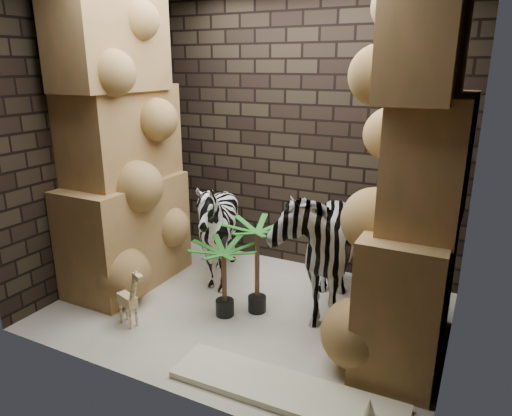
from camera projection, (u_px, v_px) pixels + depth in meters
The scene contains 13 objects.
floor at pixel (247, 310), 4.38m from camera, with size 3.50×3.50×0.00m, color beige.
wall_back at pixel (300, 134), 5.00m from camera, with size 3.50×3.50×0.00m, color black.
wall_front at pixel (151, 186), 2.87m from camera, with size 3.50×3.50×0.00m, color black.
wall_left at pixel (92, 139), 4.68m from camera, with size 3.00×3.00×0.00m, color black.
wall_right at pixel (471, 174), 3.18m from camera, with size 3.00×3.00×0.00m, color black.
rock_pillar_left at pixel (119, 141), 4.53m from camera, with size 0.68×1.30×3.00m, color tan, non-canonical shape.
rock_pillar_right at pixel (421, 169), 3.32m from camera, with size 0.58×1.25×3.00m, color tan, non-canonical shape.
zebra_right at pixel (317, 233), 4.20m from camera, with size 0.69×1.28×1.51m, color white.
zebra_left at pixel (218, 236), 4.76m from camera, with size 0.96×1.18×1.07m, color white.
giraffe_toy at pixel (127, 293), 4.06m from camera, with size 0.31×0.10×0.61m, color #EECE8B, non-canonical shape.
palm_front at pixel (257, 268), 4.24m from camera, with size 0.36×0.36×0.89m, color #296B1F, non-canonical shape.
palm_back at pixel (224, 280), 4.20m from camera, with size 0.36×0.36×0.71m, color #296B1F, non-canonical shape.
surfboard at pixel (285, 391), 3.26m from camera, with size 1.68×0.41×0.05m, color #F8F5C9.
Camera 1 is at (1.83, -3.44, 2.22)m, focal length 32.62 mm.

